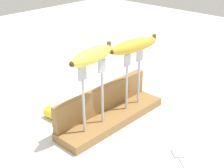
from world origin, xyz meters
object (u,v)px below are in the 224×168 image
(fork_stand_left, at_px, (93,90))
(banana_raised_left, at_px, (92,56))
(fork_fallen_near, at_px, (183,164))
(banana_chunk_near, at_px, (53,113))
(banana_raised_right, at_px, (134,46))
(fork_stand_right, at_px, (133,74))

(fork_stand_left, relative_size, banana_raised_left, 1.18)
(fork_stand_left, distance_m, fork_fallen_near, 0.30)
(banana_chunk_near, bearing_deg, banana_raised_right, -38.14)
(banana_raised_left, relative_size, banana_chunk_near, 3.01)
(fork_stand_left, relative_size, banana_chunk_near, 3.56)
(fork_stand_left, bearing_deg, fork_fallen_near, -78.11)
(fork_stand_right, bearing_deg, banana_chunk_near, 141.87)
(banana_raised_right, height_order, fork_fallen_near, banana_raised_right)
(fork_stand_right, bearing_deg, banana_raised_right, 173.16)
(banana_raised_left, height_order, fork_fallen_near, banana_raised_left)
(fork_stand_right, distance_m, fork_fallen_near, 0.31)
(banana_raised_left, distance_m, banana_raised_right, 0.17)
(fork_fallen_near, xyz_separation_m, banana_chunk_near, (-0.08, 0.41, 0.01))
(fork_stand_left, height_order, banana_raised_left, banana_raised_left)
(fork_stand_left, xyz_separation_m, banana_chunk_near, (-0.03, 0.15, -0.12))
(fork_stand_left, distance_m, banana_chunk_near, 0.20)
(fork_fallen_near, bearing_deg, fork_stand_right, 66.29)
(fork_stand_right, relative_size, banana_raised_right, 0.95)
(fork_fallen_near, bearing_deg, banana_raised_right, 66.30)
(banana_raised_right, bearing_deg, fork_stand_right, -6.84)
(banana_raised_right, xyz_separation_m, banana_chunk_near, (-0.20, 0.15, -0.21))
(banana_raised_left, xyz_separation_m, banana_raised_right, (0.17, 0.00, -0.01))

